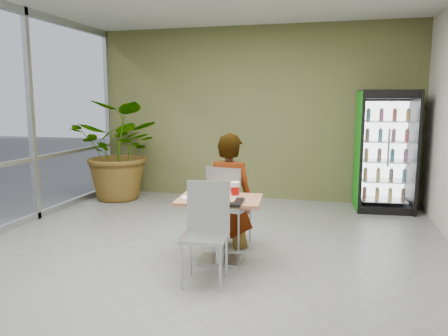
% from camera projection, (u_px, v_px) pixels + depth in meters
% --- Properties ---
extents(ground, '(7.00, 7.00, 0.00)m').
position_uv_depth(ground, '(196.00, 262.00, 5.03)').
color(ground, gray).
rests_on(ground, ground).
extents(room_envelope, '(6.00, 7.00, 3.20)m').
position_uv_depth(room_envelope, '(195.00, 122.00, 4.79)').
color(room_envelope, beige).
rests_on(room_envelope, ground).
extents(dining_table, '(0.99, 0.73, 0.75)m').
position_uv_depth(dining_table, '(220.00, 217.00, 4.95)').
color(dining_table, '#BC7350').
rests_on(dining_table, ground).
extents(chair_far, '(0.53, 0.54, 1.03)m').
position_uv_depth(chair_far, '(227.00, 200.00, 5.46)').
color(chair_far, '#AFB2B4').
rests_on(chair_far, ground).
extents(chair_near, '(0.49, 0.49, 1.02)m').
position_uv_depth(chair_near, '(206.00, 223.00, 4.46)').
color(chair_near, '#AFB2B4').
rests_on(chair_near, ground).
extents(seated_woman, '(0.71, 0.53, 1.74)m').
position_uv_depth(seated_woman, '(230.00, 202.00, 5.51)').
color(seated_woman, black).
rests_on(seated_woman, ground).
extents(pizza_plate, '(0.32, 0.27, 0.03)m').
position_uv_depth(pizza_plate, '(217.00, 195.00, 5.03)').
color(pizza_plate, white).
rests_on(pizza_plate, dining_table).
extents(soda_cup, '(0.10, 0.10, 0.18)m').
position_uv_depth(soda_cup, '(235.00, 190.00, 4.94)').
color(soda_cup, white).
rests_on(soda_cup, dining_table).
extents(napkin_stack, '(0.20, 0.20, 0.02)m').
position_uv_depth(napkin_stack, '(189.00, 198.00, 4.88)').
color(napkin_stack, white).
rests_on(napkin_stack, dining_table).
extents(cafeteria_tray, '(0.51, 0.38, 0.03)m').
position_uv_depth(cafeteria_tray, '(220.00, 202.00, 4.68)').
color(cafeteria_tray, black).
rests_on(cafeteria_tray, dining_table).
extents(beverage_fridge, '(0.97, 0.77, 2.01)m').
position_uv_depth(beverage_fridge, '(385.00, 151.00, 7.26)').
color(beverage_fridge, black).
rests_on(beverage_fridge, ground).
extents(potted_plant, '(1.71, 1.50, 1.84)m').
position_uv_depth(potted_plant, '(121.00, 151.00, 8.14)').
color(potted_plant, '#356327').
rests_on(potted_plant, ground).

